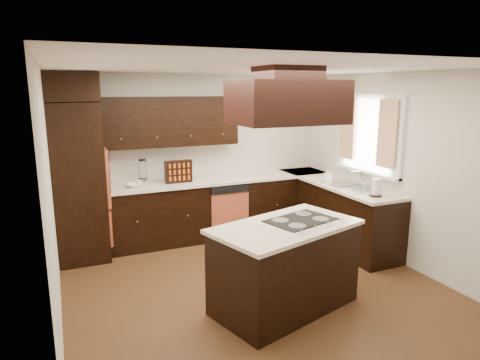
# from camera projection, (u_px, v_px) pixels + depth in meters

# --- Properties ---
(floor) EXTENTS (4.20, 4.20, 0.02)m
(floor) POSITION_uv_depth(u_px,v_px,m) (252.00, 286.00, 5.09)
(floor) COLOR brown
(floor) RESTS_ON ground
(ceiling) EXTENTS (4.20, 4.20, 0.02)m
(ceiling) POSITION_uv_depth(u_px,v_px,m) (254.00, 67.00, 4.55)
(ceiling) COLOR white
(ceiling) RESTS_ON ground
(wall_back) EXTENTS (4.20, 0.02, 2.50)m
(wall_back) POSITION_uv_depth(u_px,v_px,m) (196.00, 156.00, 6.71)
(wall_back) COLOR beige
(wall_back) RESTS_ON ground
(wall_front) EXTENTS (4.20, 0.02, 2.50)m
(wall_front) POSITION_uv_depth(u_px,v_px,m) (384.00, 244.00, 2.93)
(wall_front) COLOR beige
(wall_front) RESTS_ON ground
(wall_left) EXTENTS (0.02, 4.20, 2.50)m
(wall_left) POSITION_uv_depth(u_px,v_px,m) (49.00, 202.00, 4.00)
(wall_left) COLOR beige
(wall_left) RESTS_ON ground
(wall_right) EXTENTS (0.02, 4.20, 2.50)m
(wall_right) POSITION_uv_depth(u_px,v_px,m) (397.00, 169.00, 5.64)
(wall_right) COLOR beige
(wall_right) RESTS_ON ground
(oven_column) EXTENTS (0.65, 0.75, 2.12)m
(oven_column) POSITION_uv_depth(u_px,v_px,m) (78.00, 182.00, 5.70)
(oven_column) COLOR black
(oven_column) RESTS_ON floor
(wall_oven_face) EXTENTS (0.05, 0.62, 0.78)m
(wall_oven_face) POSITION_uv_depth(u_px,v_px,m) (105.00, 176.00, 5.82)
(wall_oven_face) COLOR #BA5435
(wall_oven_face) RESTS_ON oven_column
(base_cabinets_back) EXTENTS (2.93, 0.60, 0.88)m
(base_cabinets_back) POSITION_uv_depth(u_px,v_px,m) (205.00, 210.00, 6.62)
(base_cabinets_back) COLOR black
(base_cabinets_back) RESTS_ON floor
(base_cabinets_right) EXTENTS (0.60, 2.40, 0.88)m
(base_cabinets_right) POSITION_uv_depth(u_px,v_px,m) (334.00, 212.00, 6.50)
(base_cabinets_right) COLOR black
(base_cabinets_right) RESTS_ON floor
(countertop_back) EXTENTS (2.93, 0.63, 0.04)m
(countertop_back) POSITION_uv_depth(u_px,v_px,m) (205.00, 181.00, 6.51)
(countertop_back) COLOR beige
(countertop_back) RESTS_ON base_cabinets_back
(countertop_right) EXTENTS (0.63, 2.40, 0.04)m
(countertop_right) POSITION_uv_depth(u_px,v_px,m) (335.00, 183.00, 6.40)
(countertop_right) COLOR beige
(countertop_right) RESTS_ON base_cabinets_right
(upper_cabinets) EXTENTS (2.00, 0.34, 0.72)m
(upper_cabinets) POSITION_uv_depth(u_px,v_px,m) (171.00, 122.00, 6.27)
(upper_cabinets) COLOR black
(upper_cabinets) RESTS_ON wall_back
(dishwasher_front) EXTENTS (0.60, 0.05, 0.72)m
(dishwasher_front) POSITION_uv_depth(u_px,v_px,m) (230.00, 216.00, 6.48)
(dishwasher_front) COLOR #BA5435
(dishwasher_front) RESTS_ON floor
(window_frame) EXTENTS (0.06, 1.32, 1.12)m
(window_frame) POSITION_uv_depth(u_px,v_px,m) (369.00, 134.00, 6.04)
(window_frame) COLOR white
(window_frame) RESTS_ON wall_right
(window_pane) EXTENTS (0.00, 1.20, 1.00)m
(window_pane) POSITION_uv_depth(u_px,v_px,m) (371.00, 134.00, 6.05)
(window_pane) COLOR white
(window_pane) RESTS_ON wall_right
(curtain_left) EXTENTS (0.02, 0.34, 0.90)m
(curtain_left) POSITION_uv_depth(u_px,v_px,m) (387.00, 134.00, 5.63)
(curtain_left) COLOR #FEE6BE
(curtain_left) RESTS_ON wall_right
(curtain_right) EXTENTS (0.02, 0.34, 0.90)m
(curtain_right) POSITION_uv_depth(u_px,v_px,m) (347.00, 128.00, 6.38)
(curtain_right) COLOR #FEE6BE
(curtain_right) RESTS_ON wall_right
(sink_rim) EXTENTS (0.52, 0.84, 0.01)m
(sink_rim) POSITION_uv_depth(u_px,v_px,m) (351.00, 186.00, 6.08)
(sink_rim) COLOR silver
(sink_rim) RESTS_ON countertop_right
(island) EXTENTS (1.64, 1.19, 0.88)m
(island) POSITION_uv_depth(u_px,v_px,m) (285.00, 268.00, 4.49)
(island) COLOR black
(island) RESTS_ON floor
(island_top) EXTENTS (1.71, 1.25, 0.04)m
(island_top) POSITION_uv_depth(u_px,v_px,m) (286.00, 227.00, 4.39)
(island_top) COLOR beige
(island_top) RESTS_ON island
(cooktop) EXTENTS (0.80, 0.64, 0.01)m
(cooktop) POSITION_uv_depth(u_px,v_px,m) (300.00, 220.00, 4.52)
(cooktop) COLOR black
(cooktop) RESTS_ON island_top
(range_hood) EXTENTS (1.05, 0.72, 0.42)m
(range_hood) POSITION_uv_depth(u_px,v_px,m) (287.00, 102.00, 4.17)
(range_hood) COLOR black
(range_hood) RESTS_ON ceiling
(hood_duct) EXTENTS (0.55, 0.50, 0.13)m
(hood_duct) POSITION_uv_depth(u_px,v_px,m) (288.00, 73.00, 4.12)
(hood_duct) COLOR black
(hood_duct) RESTS_ON ceiling
(blender_base) EXTENTS (0.15, 0.15, 0.10)m
(blender_base) POSITION_uv_depth(u_px,v_px,m) (143.00, 182.00, 6.14)
(blender_base) COLOR silver
(blender_base) RESTS_ON countertop_back
(blender_pitcher) EXTENTS (0.13, 0.13, 0.26)m
(blender_pitcher) POSITION_uv_depth(u_px,v_px,m) (143.00, 170.00, 6.11)
(blender_pitcher) COLOR silver
(blender_pitcher) RESTS_ON blender_base
(spice_rack) EXTENTS (0.40, 0.11, 0.33)m
(spice_rack) POSITION_uv_depth(u_px,v_px,m) (178.00, 172.00, 6.29)
(spice_rack) COLOR black
(spice_rack) RESTS_ON countertop_back
(mixing_bowl) EXTENTS (0.29, 0.29, 0.06)m
(mixing_bowl) POSITION_uv_depth(u_px,v_px,m) (135.00, 185.00, 6.03)
(mixing_bowl) COLOR white
(mixing_bowl) RESTS_ON countertop_back
(soap_bottle) EXTENTS (0.09, 0.09, 0.19)m
(soap_bottle) POSITION_uv_depth(u_px,v_px,m) (328.00, 175.00, 6.40)
(soap_bottle) COLOR white
(soap_bottle) RESTS_ON countertop_right
(paper_towel) EXTENTS (0.13, 0.13, 0.23)m
(paper_towel) POSITION_uv_depth(u_px,v_px,m) (376.00, 188.00, 5.51)
(paper_towel) COLOR white
(paper_towel) RESTS_ON countertop_right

